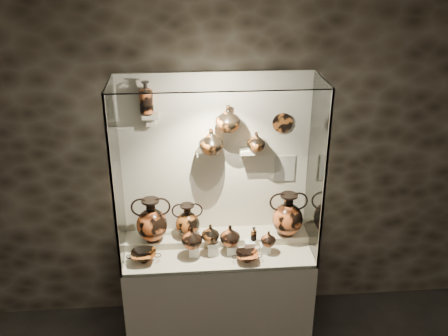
{
  "coord_description": "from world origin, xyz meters",
  "views": [
    {
      "loc": [
        -0.26,
        -1.62,
        3.38
      ],
      "look_at": [
        0.05,
        2.2,
        1.64
      ],
      "focal_mm": 40.0,
      "sensor_mm": 36.0,
      "label": 1
    }
  ],
  "objects_px": {
    "amphora_right": "(288,214)",
    "amphora_left": "(152,220)",
    "kylix_right": "(247,256)",
    "ovoid_vase_c": "(256,141)",
    "ovoid_vase_b": "(228,118)",
    "jug_a": "(192,237)",
    "jug_b": "(210,233)",
    "ovoid_vase_a": "(211,141)",
    "jug_c": "(230,235)",
    "jug_e": "(268,238)",
    "lekythos_small": "(254,233)",
    "lekythos_tall": "(146,96)",
    "amphora_mid": "(188,221)",
    "kylix_left": "(144,256)"
  },
  "relations": [
    {
      "from": "ovoid_vase_b",
      "to": "lekythos_small",
      "type": "bearing_deg",
      "value": -30.1
    },
    {
      "from": "amphora_left",
      "to": "jug_e",
      "type": "relative_size",
      "value": 2.99
    },
    {
      "from": "amphora_left",
      "to": "amphora_mid",
      "type": "relative_size",
      "value": 1.25
    },
    {
      "from": "ovoid_vase_b",
      "to": "ovoid_vase_c",
      "type": "xyz_separation_m",
      "value": [
        0.25,
        0.03,
        -0.23
      ]
    },
    {
      "from": "jug_a",
      "to": "lekythos_small",
      "type": "distance_m",
      "value": 0.55
    },
    {
      "from": "amphora_right",
      "to": "ovoid_vase_b",
      "type": "relative_size",
      "value": 1.87
    },
    {
      "from": "lekythos_small",
      "to": "kylix_right",
      "type": "distance_m",
      "value": 0.22
    },
    {
      "from": "jug_a",
      "to": "ovoid_vase_a",
      "type": "bearing_deg",
      "value": 37.23
    },
    {
      "from": "kylix_right",
      "to": "ovoid_vase_a",
      "type": "xyz_separation_m",
      "value": [
        -0.28,
        0.36,
        0.95
      ]
    },
    {
      "from": "jug_c",
      "to": "jug_e",
      "type": "xyz_separation_m",
      "value": [
        0.34,
        -0.03,
        -0.03
      ]
    },
    {
      "from": "kylix_right",
      "to": "ovoid_vase_b",
      "type": "relative_size",
      "value": 1.14
    },
    {
      "from": "jug_e",
      "to": "lekythos_small",
      "type": "relative_size",
      "value": 0.95
    },
    {
      "from": "jug_c",
      "to": "ovoid_vase_a",
      "type": "height_order",
      "value": "ovoid_vase_a"
    },
    {
      "from": "lekythos_small",
      "to": "kylix_right",
      "type": "height_order",
      "value": "lekythos_small"
    },
    {
      "from": "amphora_mid",
      "to": "ovoid_vase_b",
      "type": "relative_size",
      "value": 1.49
    },
    {
      "from": "jug_e",
      "to": "amphora_left",
      "type": "bearing_deg",
      "value": 154.28
    },
    {
      "from": "kylix_right",
      "to": "amphora_mid",
      "type": "bearing_deg",
      "value": 152.32
    },
    {
      "from": "jug_e",
      "to": "ovoid_vase_c",
      "type": "xyz_separation_m",
      "value": [
        -0.09,
        0.27,
        0.82
      ]
    },
    {
      "from": "jug_e",
      "to": "lekythos_small",
      "type": "height_order",
      "value": "lekythos_small"
    },
    {
      "from": "jug_b",
      "to": "lekythos_small",
      "type": "relative_size",
      "value": 1.11
    },
    {
      "from": "amphora_left",
      "to": "lekythos_tall",
      "type": "bearing_deg",
      "value": 93.06
    },
    {
      "from": "jug_a",
      "to": "lekythos_tall",
      "type": "height_order",
      "value": "lekythos_tall"
    },
    {
      "from": "ovoid_vase_a",
      "to": "ovoid_vase_b",
      "type": "relative_size",
      "value": 0.98
    },
    {
      "from": "jug_a",
      "to": "jug_e",
      "type": "height_order",
      "value": "jug_a"
    },
    {
      "from": "jug_e",
      "to": "kylix_left",
      "type": "height_order",
      "value": "jug_e"
    },
    {
      "from": "jug_b",
      "to": "ovoid_vase_a",
      "type": "height_order",
      "value": "ovoid_vase_a"
    },
    {
      "from": "jug_b",
      "to": "ovoid_vase_a",
      "type": "relative_size",
      "value": 0.75
    },
    {
      "from": "jug_a",
      "to": "amphora_left",
      "type": "bearing_deg",
      "value": 137.22
    },
    {
      "from": "amphora_mid",
      "to": "jug_e",
      "type": "distance_m",
      "value": 0.75
    },
    {
      "from": "kylix_right",
      "to": "ovoid_vase_c",
      "type": "bearing_deg",
      "value": 79.9
    },
    {
      "from": "amphora_left",
      "to": "ovoid_vase_c",
      "type": "xyz_separation_m",
      "value": [
        0.94,
        0.09,
        0.69
      ]
    },
    {
      "from": "amphora_left",
      "to": "kylix_left",
      "type": "xyz_separation_m",
      "value": [
        -0.07,
        -0.23,
        -0.22
      ]
    },
    {
      "from": "lekythos_tall",
      "to": "ovoid_vase_c",
      "type": "xyz_separation_m",
      "value": [
        0.93,
        -0.02,
        -0.42
      ]
    },
    {
      "from": "amphora_right",
      "to": "amphora_left",
      "type": "bearing_deg",
      "value": -172.61
    },
    {
      "from": "kylix_right",
      "to": "jug_b",
      "type": "bearing_deg",
      "value": 160.73
    },
    {
      "from": "lekythos_tall",
      "to": "kylix_right",
      "type": "bearing_deg",
      "value": -19.52
    },
    {
      "from": "lekythos_small",
      "to": "ovoid_vase_c",
      "type": "distance_m",
      "value": 0.82
    },
    {
      "from": "jug_c",
      "to": "amphora_left",
      "type": "bearing_deg",
      "value": 149.93
    },
    {
      "from": "lekythos_small",
      "to": "ovoid_vase_b",
      "type": "bearing_deg",
      "value": 148.1
    },
    {
      "from": "amphora_right",
      "to": "lekythos_tall",
      "type": "xyz_separation_m",
      "value": [
        -1.23,
        0.11,
        1.11
      ]
    },
    {
      "from": "kylix_right",
      "to": "kylix_left",
      "type": "bearing_deg",
      "value": -178.67
    },
    {
      "from": "amphora_left",
      "to": "kylix_left",
      "type": "height_order",
      "value": "amphora_left"
    },
    {
      "from": "amphora_right",
      "to": "jug_b",
      "type": "relative_size",
      "value": 2.55
    },
    {
      "from": "kylix_left",
      "to": "ovoid_vase_a",
      "type": "xyz_separation_m",
      "value": [
        0.62,
        0.29,
        0.94
      ]
    },
    {
      "from": "amphora_left",
      "to": "jug_b",
      "type": "distance_m",
      "value": 0.55
    },
    {
      "from": "amphora_right",
      "to": "lekythos_tall",
      "type": "distance_m",
      "value": 1.66
    },
    {
      "from": "amphora_mid",
      "to": "jug_c",
      "type": "xyz_separation_m",
      "value": [
        0.37,
        -0.19,
        -0.05
      ]
    },
    {
      "from": "jug_a",
      "to": "jug_e",
      "type": "distance_m",
      "value": 0.68
    },
    {
      "from": "amphora_left",
      "to": "jug_e",
      "type": "distance_m",
      "value": 1.06
    },
    {
      "from": "amphora_mid",
      "to": "jug_e",
      "type": "bearing_deg",
      "value": 5.25
    }
  ]
}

